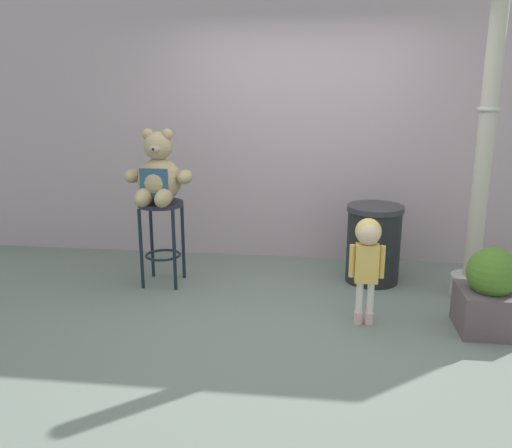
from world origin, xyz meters
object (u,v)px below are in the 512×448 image
Objects in this scene: lamppost at (482,171)px; teddy_bear at (158,176)px; bar_stool_with_teddy at (162,225)px; child_walking at (368,249)px; planter_with_shrub at (490,293)px; trash_bin at (373,244)px.

teddy_bear is at bearing -178.12° from lamppost.
teddy_bear is at bearing -90.00° from bar_stool_with_teddy.
child_walking reaches higher than planter_with_shrub.
trash_bin is at bearing 8.63° from bar_stool_with_teddy.
lamppost is (0.84, -0.24, 0.75)m from trash_bin.
lamppost is at bearing 85.48° from planter_with_shrub.
child_walking is (1.82, -0.64, -0.42)m from teddy_bear.
lamppost reaches higher than planter_with_shrub.
bar_stool_with_teddy is 0.28× the size of lamppost.
planter_with_shrub is at bearing -51.22° from trash_bin.
bar_stool_with_teddy is at bearing 166.15° from planter_with_shrub.
child_walking is (1.82, -0.67, 0.05)m from bar_stool_with_teddy.
teddy_bear is at bearing -41.83° from child_walking.
bar_stool_with_teddy reaches higher than trash_bin.
child_walking is at bearing -143.52° from lamppost.
child_walking is 1.29× the size of planter_with_shrub.
teddy_bear is 1.00× the size of planter_with_shrub.
trash_bin is 1.15m from lamppost.
bar_stool_with_teddy is 1.94m from child_walking.
lamppost is 4.26× the size of planter_with_shrub.
bar_stool_with_teddy is at bearing 90.00° from teddy_bear.
lamppost is 1.10m from planter_with_shrub.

